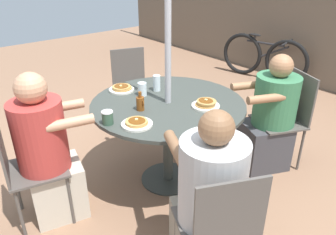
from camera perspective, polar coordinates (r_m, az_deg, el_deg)
The scene contains 18 objects.
ground_plane at distance 3.05m, azimuth 0.00°, elevation -10.62°, with size 12.00×12.00×0.00m, color #8C664C.
patio_table at distance 2.70m, azimuth 0.00°, elevation 0.65°, with size 1.26×1.26×0.77m.
umbrella_pole at distance 2.54m, azimuth 0.00°, elevation 10.02°, with size 0.05×0.05×2.24m, color #ADADB2.
patio_chair_north at distance 3.23m, azimuth 20.05°, elevation 0.55°, with size 0.54×0.54×0.90m.
diner_north at distance 3.14m, azimuth 17.32°, elevation -0.26°, with size 0.56×0.62×1.09m.
patio_chair_east at distance 3.76m, azimuth -6.39°, elevation 5.74°, with size 0.51×0.51×0.90m.
patio_chair_south at distance 2.55m, azimuth -23.90°, elevation -7.37°, with size 0.49×0.49×0.90m.
diner_south at distance 2.54m, azimuth -20.15°, elevation -6.29°, with size 0.46×0.57×1.17m.
patio_chair_west at distance 1.89m, azimuth 9.03°, elevation -18.34°, with size 0.54×0.54×0.90m.
diner_west at distance 2.01m, azimuth 7.09°, elevation -14.98°, with size 0.62×0.55×1.15m.
pancake_plate_a at distance 2.92m, azimuth -8.06°, elevation 5.02°, with size 0.22×0.22×0.05m.
pancake_plate_b at distance 2.58m, azimuth 6.61°, elevation 2.31°, with size 0.22×0.22×0.07m.
pancake_plate_c at distance 2.30m, azimuth -5.44°, elevation -1.00°, with size 0.22×0.22×0.05m.
syrup_bottle at distance 2.51m, azimuth -4.84°, elevation 2.53°, with size 0.08×0.06×0.15m.
coffee_cup at distance 2.34m, azimuth -10.48°, elevation -0.02°, with size 0.08×0.08×0.10m.
drinking_glass_a at distance 2.87m, azimuth -1.99°, elevation 6.01°, with size 0.07×0.07×0.14m, color silver.
drinking_glass_b at distance 2.78m, azimuth -4.51°, elevation 4.95°, with size 0.08×0.08×0.11m, color silver.
bicycle at distance 5.58m, azimuth 16.30°, elevation 10.03°, with size 1.42×0.48×0.71m.
Camera 1 is at (1.87, -1.55, 1.84)m, focal length 35.00 mm.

